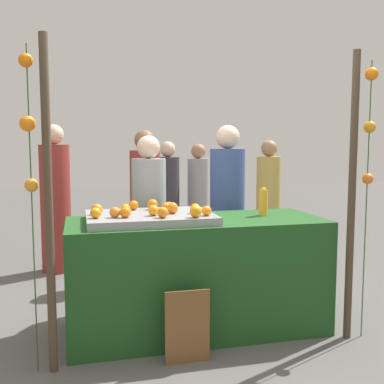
{
  "coord_description": "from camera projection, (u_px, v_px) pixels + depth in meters",
  "views": [
    {
      "loc": [
        -0.88,
        -3.42,
        1.47
      ],
      "look_at": [
        0.0,
        0.15,
        1.09
      ],
      "focal_mm": 42.79,
      "sensor_mm": 36.0,
      "label": 1
    }
  ],
  "objects": [
    {
      "name": "ground_plane",
      "position": [
        196.0,
        328.0,
        3.67
      ],
      "size": [
        24.0,
        24.0,
        0.0
      ],
      "primitive_type": "plane",
      "color": "#565451"
    },
    {
      "name": "stall_counter",
      "position": [
        197.0,
        275.0,
        3.62
      ],
      "size": [
        1.99,
        0.8,
        0.89
      ],
      "primitive_type": "cube",
      "color": "#1E4C1E",
      "rests_on": "ground_plane"
    },
    {
      "name": "orange_tray",
      "position": [
        150.0,
        218.0,
        3.48
      ],
      "size": [
        0.95,
        0.67,
        0.06
      ],
      "primitive_type": "cube",
      "color": "gray",
      "rests_on": "stall_counter"
    },
    {
      "name": "orange_0",
      "position": [
        115.0,
        212.0,
        3.28
      ],
      "size": [
        0.08,
        0.08,
        0.08
      ],
      "primitive_type": "sphere",
      "color": "orange",
      "rests_on": "orange_tray"
    },
    {
      "name": "orange_1",
      "position": [
        125.0,
        209.0,
        3.47
      ],
      "size": [
        0.07,
        0.07,
        0.07
      ],
      "primitive_type": "sphere",
      "color": "orange",
      "rests_on": "orange_tray"
    },
    {
      "name": "orange_2",
      "position": [
        172.0,
        208.0,
        3.47
      ],
      "size": [
        0.09,
        0.09,
        0.09
      ],
      "primitive_type": "sphere",
      "color": "orange",
      "rests_on": "orange_tray"
    },
    {
      "name": "orange_3",
      "position": [
        153.0,
        210.0,
        3.37
      ],
      "size": [
        0.08,
        0.08,
        0.08
      ],
      "primitive_type": "sphere",
      "color": "orange",
      "rests_on": "orange_tray"
    },
    {
      "name": "orange_4",
      "position": [
        153.0,
        204.0,
        3.68
      ],
      "size": [
        0.08,
        0.08,
        0.08
      ],
      "primitive_type": "sphere",
      "color": "orange",
      "rests_on": "orange_tray"
    },
    {
      "name": "orange_5",
      "position": [
        134.0,
        205.0,
        3.67
      ],
      "size": [
        0.08,
        0.08,
        0.08
      ],
      "primitive_type": "sphere",
      "color": "orange",
      "rests_on": "orange_tray"
    },
    {
      "name": "orange_6",
      "position": [
        125.0,
        212.0,
        3.27
      ],
      "size": [
        0.08,
        0.08,
        0.08
      ],
      "primitive_type": "sphere",
      "color": "orange",
      "rests_on": "orange_tray"
    },
    {
      "name": "orange_7",
      "position": [
        207.0,
        211.0,
        3.37
      ],
      "size": [
        0.07,
        0.07,
        0.07
      ],
      "primitive_type": "sphere",
      "color": "orange",
      "rests_on": "orange_tray"
    },
    {
      "name": "orange_8",
      "position": [
        97.0,
        209.0,
        3.4
      ],
      "size": [
        0.08,
        0.08,
        0.08
      ],
      "primitive_type": "sphere",
      "color": "orange",
      "rests_on": "orange_tray"
    },
    {
      "name": "orange_9",
      "position": [
        196.0,
        211.0,
        3.28
      ],
      "size": [
        0.09,
        0.09,
        0.09
      ],
      "primitive_type": "sphere",
      "color": "orange",
      "rests_on": "orange_tray"
    },
    {
      "name": "orange_10",
      "position": [
        163.0,
        212.0,
        3.26
      ],
      "size": [
        0.08,
        0.08,
        0.08
      ],
      "primitive_type": "sphere",
      "color": "orange",
      "rests_on": "orange_tray"
    },
    {
      "name": "orange_11",
      "position": [
        96.0,
        213.0,
        3.25
      ],
      "size": [
        0.08,
        0.08,
        0.08
      ],
      "primitive_type": "sphere",
      "color": "orange",
      "rests_on": "orange_tray"
    },
    {
      "name": "orange_12",
      "position": [
        169.0,
        206.0,
        3.61
      ],
      "size": [
        0.07,
        0.07,
        0.07
      ],
      "primitive_type": "sphere",
      "color": "orange",
      "rests_on": "orange_tray"
    },
    {
      "name": "orange_13",
      "position": [
        195.0,
        208.0,
        3.48
      ],
      "size": [
        0.08,
        0.08,
        0.08
      ],
      "primitive_type": "sphere",
      "color": "orange",
      "rests_on": "orange_tray"
    },
    {
      "name": "orange_14",
      "position": [
        166.0,
        207.0,
        3.55
      ],
      "size": [
        0.07,
        0.07,
        0.07
      ],
      "primitive_type": "sphere",
      "color": "orange",
      "rests_on": "orange_tray"
    },
    {
      "name": "juice_bottle",
      "position": [
        263.0,
        202.0,
        3.76
      ],
      "size": [
        0.07,
        0.07,
        0.23
      ],
      "color": "#F6A126",
      "rests_on": "stall_counter"
    },
    {
      "name": "chalkboard_sign",
      "position": [
        187.0,
        327.0,
        3.08
      ],
      "size": [
        0.31,
        0.03,
        0.51
      ],
      "color": "brown",
      "rests_on": "ground_plane"
    },
    {
      "name": "vendor_left",
      "position": [
        149.0,
        226.0,
        4.2
      ],
      "size": [
        0.31,
        0.31,
        1.55
      ],
      "color": "#99999E",
      "rests_on": "ground_plane"
    },
    {
      "name": "vendor_right",
      "position": [
        227.0,
        218.0,
        4.38
      ],
      "size": [
        0.33,
        0.33,
        1.65
      ],
      "color": "#384C8C",
      "rests_on": "ground_plane"
    },
    {
      "name": "crowd_person_0",
      "position": [
        145.0,
        210.0,
        4.97
      ],
      "size": [
        0.33,
        0.33,
        1.63
      ],
      "color": "maroon",
      "rests_on": "ground_plane"
    },
    {
      "name": "crowd_person_1",
      "position": [
        56.0,
        204.0,
        5.26
      ],
      "size": [
        0.34,
        0.34,
        1.7
      ],
      "color": "maroon",
      "rests_on": "ground_plane"
    },
    {
      "name": "crowd_person_2",
      "position": [
        198.0,
        202.0,
        6.27
      ],
      "size": [
        0.3,
        0.3,
        1.48
      ],
      "color": "#99999E",
      "rests_on": "ground_plane"
    },
    {
      "name": "crowd_person_3",
      "position": [
        168.0,
        203.0,
        6.0
      ],
      "size": [
        0.3,
        0.3,
        1.51
      ],
      "color": "#333338",
      "rests_on": "ground_plane"
    },
    {
      "name": "crowd_person_4",
      "position": [
        268.0,
        204.0,
        5.82
      ],
      "size": [
        0.31,
        0.31,
        1.52
      ],
      "color": "tan",
      "rests_on": "ground_plane"
    },
    {
      "name": "canopy_post_left",
      "position": [
        49.0,
        208.0,
        2.88
      ],
      "size": [
        0.06,
        0.06,
        2.15
      ],
      "primitive_type": "cylinder",
      "color": "#473828",
      "rests_on": "ground_plane"
    },
    {
      "name": "canopy_post_right",
      "position": [
        352.0,
        198.0,
        3.39
      ],
      "size": [
        0.06,
        0.06,
        2.15
      ],
      "primitive_type": "cylinder",
      "color": "#473828",
      "rests_on": "ground_plane"
    },
    {
      "name": "garland_strand_left",
      "position": [
        28.0,
        128.0,
        2.82
      ],
      "size": [
        0.1,
        0.1,
        2.08
      ],
      "color": "#2D4C23",
      "rests_on": "ground_plane"
    },
    {
      "name": "garland_strand_right",
      "position": [
        370.0,
        124.0,
        3.36
      ],
      "size": [
        0.1,
        0.1,
        2.08
      ],
      "color": "#2D4C23",
      "rests_on": "ground_plane"
    }
  ]
}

